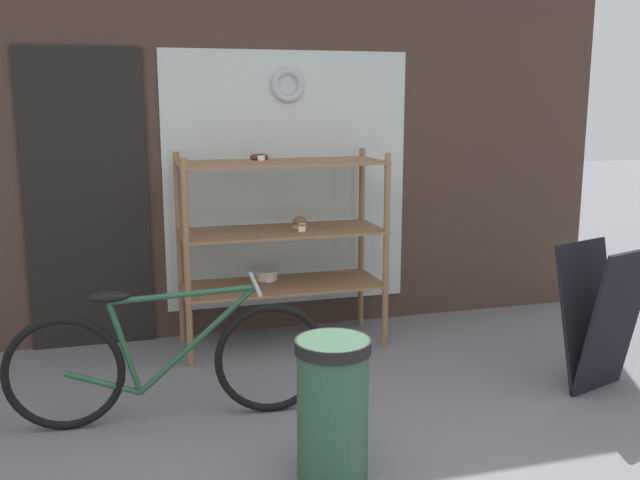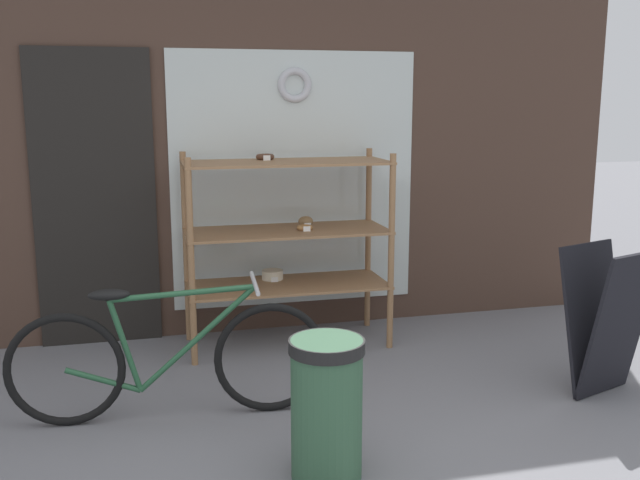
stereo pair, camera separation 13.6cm
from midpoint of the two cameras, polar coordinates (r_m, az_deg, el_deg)
storefront_facade at (r=5.34m, az=-3.90°, el=11.49°), size 5.58×0.13×3.65m
display_case at (r=5.04m, az=-1.93°, el=0.67°), size 1.43×0.57×1.39m
bicycle at (r=4.04m, az=-11.06°, el=-9.35°), size 1.75×0.46×0.77m
sandwich_board at (r=4.62m, az=22.68°, el=-6.00°), size 0.57×0.51×0.89m
trash_bin at (r=3.39m, az=1.72°, el=-12.95°), size 0.35×0.35×0.68m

